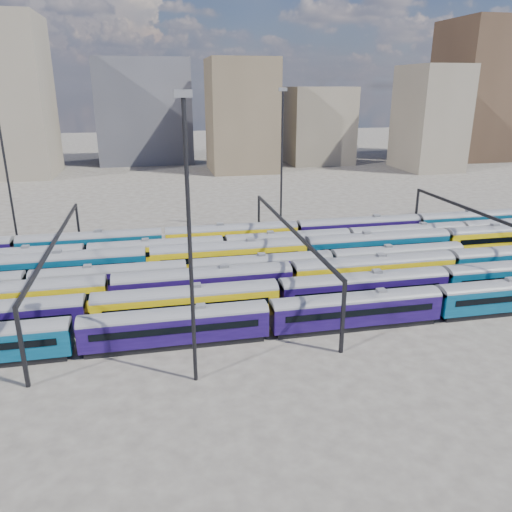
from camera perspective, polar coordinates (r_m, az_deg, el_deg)
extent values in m
plane|color=#423D37|center=(67.98, -4.39, -3.55)|extent=(500.00, 500.00, 0.00)
cube|color=black|center=(53.84, -9.09, -9.68)|extent=(18.41, 2.39, 0.68)
cube|color=#120736|center=(53.03, -9.19, -8.02)|extent=(19.38, 2.81, 2.81)
cylinder|color=#4C4C51|center=(52.42, -9.27, -6.65)|extent=(19.38, 2.81, 2.81)
cube|color=black|center=(51.61, -9.12, -8.40)|extent=(17.05, 0.06, 0.73)
cube|color=black|center=(54.16, -9.29, -7.04)|extent=(17.05, 0.06, 0.73)
cube|color=slate|center=(52.11, -9.31, -5.91)|extent=(0.97, 0.87, 0.34)
cube|color=black|center=(57.89, 11.22, -7.67)|extent=(18.41, 2.39, 0.68)
cube|color=#120736|center=(57.15, 11.33, -6.11)|extent=(19.38, 2.81, 2.81)
cylinder|color=#4C4C51|center=(56.58, 11.43, -4.82)|extent=(19.38, 2.81, 2.81)
cube|color=black|center=(55.83, 11.92, -6.39)|extent=(17.05, 0.06, 0.73)
cube|color=black|center=(58.20, 10.82, -5.24)|extent=(17.05, 0.06, 0.73)
cube|color=slate|center=(56.29, 11.47, -4.12)|extent=(0.97, 0.87, 0.34)
cube|color=black|center=(67.84, 27.05, -5.42)|extent=(18.41, 2.39, 0.68)
cube|color=black|center=(68.10, 26.59, -3.36)|extent=(17.05, 0.06, 0.73)
cube|color=black|center=(58.34, -7.80, -7.23)|extent=(19.81, 2.57, 0.73)
cube|color=#B79607|center=(57.54, -7.88, -5.55)|extent=(20.85, 3.02, 3.02)
cylinder|color=#4C4C51|center=(56.94, -7.95, -4.17)|extent=(20.85, 3.02, 3.02)
cube|color=black|center=(56.00, -7.78, -5.85)|extent=(18.35, 0.06, 0.78)
cube|color=black|center=(58.79, -8.01, -4.62)|extent=(18.35, 0.06, 0.78)
cube|color=slate|center=(56.63, -7.99, -3.42)|extent=(1.04, 0.94, 0.36)
cube|color=black|center=(63.16, 12.07, -5.38)|extent=(19.81, 2.57, 0.73)
cube|color=#120736|center=(62.43, 12.18, -3.81)|extent=(20.85, 3.02, 3.02)
cylinder|color=#4C4C51|center=(61.87, 12.28, -2.51)|extent=(20.85, 3.02, 3.02)
cube|color=black|center=(61.01, 12.78, -4.03)|extent=(18.35, 0.06, 0.78)
cube|color=black|center=(63.59, 11.66, -2.99)|extent=(18.35, 0.06, 0.78)
cube|color=slate|center=(61.59, 12.33, -1.82)|extent=(1.04, 0.94, 0.36)
cube|color=black|center=(74.50, 27.02, -1.46)|extent=(18.35, 0.06, 0.78)
cube|color=black|center=(65.09, -26.17, -6.24)|extent=(20.82, 2.70, 0.77)
cube|color=#B79607|center=(64.34, -26.43, -4.64)|extent=(21.92, 3.18, 3.18)
cylinder|color=#4C4C51|center=(63.78, -26.63, -3.33)|extent=(21.92, 3.18, 3.18)
cube|color=black|center=(62.77, -26.81, -4.89)|extent=(19.29, 0.06, 0.82)
cube|color=black|center=(65.65, -26.15, -3.79)|extent=(19.29, 0.06, 0.82)
cube|color=slate|center=(63.49, -26.74, -2.62)|extent=(1.10, 0.99, 0.38)
cube|color=black|center=(63.02, -5.94, -5.08)|extent=(20.82, 2.70, 0.77)
cube|color=#120736|center=(62.25, -6.00, -3.42)|extent=(21.92, 3.18, 3.18)
cylinder|color=#4C4C51|center=(61.66, -6.05, -2.05)|extent=(21.92, 3.18, 3.18)
cube|color=black|center=(60.62, -5.85, -3.65)|extent=(19.29, 0.06, 0.82)
cube|color=black|center=(63.59, -6.17, -2.56)|extent=(19.29, 0.06, 0.82)
cube|color=slate|center=(61.37, -6.08, -1.32)|extent=(1.10, 0.99, 0.38)
cube|color=black|center=(68.70, 13.10, -3.41)|extent=(20.82, 2.70, 0.77)
cube|color=#B79607|center=(68.00, 13.22, -1.87)|extent=(21.92, 3.18, 3.18)
cylinder|color=#4C4C51|center=(67.46, 13.32, -0.61)|extent=(21.92, 3.18, 3.18)
cube|color=black|center=(66.51, 13.81, -2.04)|extent=(19.29, 0.06, 0.82)
cube|color=black|center=(69.23, 12.70, -1.12)|extent=(19.29, 0.06, 0.82)
cube|color=slate|center=(67.19, 13.37, 0.07)|extent=(1.10, 0.99, 0.38)
cube|color=black|center=(67.68, -16.16, -4.07)|extent=(18.43, 2.39, 0.68)
cube|color=#120736|center=(67.05, -16.29, -2.69)|extent=(19.40, 2.81, 2.81)
cylinder|color=#4C4C51|center=(66.56, -16.40, -1.57)|extent=(19.40, 2.81, 2.81)
cube|color=black|center=(65.60, -16.40, -2.87)|extent=(17.07, 0.06, 0.73)
cube|color=black|center=(68.26, -16.24, -2.00)|extent=(17.07, 0.06, 0.73)
cube|color=slate|center=(66.31, -16.46, -0.96)|extent=(0.97, 0.87, 0.34)
cube|color=black|center=(68.82, 0.66, -2.90)|extent=(18.43, 2.39, 0.68)
cube|color=#120736|center=(68.19, 0.66, -1.53)|extent=(19.40, 2.81, 2.81)
cylinder|color=#4C4C51|center=(67.71, 0.67, -0.42)|extent=(19.40, 2.81, 2.81)
cube|color=black|center=(66.77, 0.93, -1.68)|extent=(17.07, 0.06, 0.73)
cube|color=black|center=(69.38, 0.41, -0.87)|extent=(17.07, 0.06, 0.73)
cube|color=slate|center=(67.47, 0.67, 0.18)|extent=(0.97, 0.87, 0.34)
cube|color=black|center=(75.44, 15.67, -1.64)|extent=(18.43, 2.39, 0.68)
cube|color=#04304A|center=(74.86, 15.79, -0.38)|extent=(19.40, 2.81, 2.81)
cylinder|color=#4C4C51|center=(74.43, 15.88, 0.64)|extent=(19.40, 2.81, 2.81)
cube|color=black|center=(73.57, 16.31, -0.49)|extent=(17.07, 0.06, 0.73)
cube|color=black|center=(75.95, 15.33, 0.20)|extent=(17.07, 0.06, 0.73)
cube|color=slate|center=(74.21, 15.93, 1.19)|extent=(0.97, 0.87, 0.34)
cube|color=black|center=(73.17, -21.11, -2.83)|extent=(21.23, 2.75, 0.78)
cube|color=#04304A|center=(72.49, -21.30, -1.35)|extent=(22.35, 3.24, 3.24)
cylinder|color=#4C4C51|center=(71.98, -21.45, -0.14)|extent=(22.35, 3.24, 3.24)
cube|color=black|center=(70.84, -21.53, -1.51)|extent=(19.66, 0.06, 0.84)
cube|color=black|center=(73.90, -21.15, -0.64)|extent=(19.66, 0.06, 0.84)
cube|color=slate|center=(71.73, -21.53, 0.51)|extent=(1.12, 1.01, 0.39)
cube|color=black|center=(72.75, -3.05, -1.65)|extent=(21.23, 2.75, 0.78)
cube|color=#B79607|center=(72.07, -3.07, -0.15)|extent=(22.35, 3.24, 3.24)
cylinder|color=#4C4C51|center=(71.56, -3.10, 1.07)|extent=(22.35, 3.24, 3.24)
cube|color=black|center=(70.41, -2.87, -0.28)|extent=(19.66, 0.06, 0.84)
cube|color=black|center=(73.49, -3.28, 0.54)|extent=(19.66, 0.06, 0.84)
cube|color=slate|center=(71.30, -3.11, 1.74)|extent=(1.12, 1.01, 0.39)
cube|color=black|center=(79.28, 13.56, -0.41)|extent=(21.23, 2.75, 0.78)
cube|color=#04304A|center=(78.66, 13.67, 0.97)|extent=(22.35, 3.24, 3.24)
cylinder|color=#4C4C51|center=(78.19, 13.77, 2.10)|extent=(22.35, 3.24, 3.24)
cube|color=black|center=(77.14, 14.21, 0.87)|extent=(19.66, 0.06, 0.84)
cube|color=black|center=(79.95, 13.20, 1.59)|extent=(19.66, 0.06, 0.84)
cube|color=slate|center=(77.95, 13.81, 2.70)|extent=(1.12, 1.01, 0.39)
cube|color=black|center=(91.27, 26.73, 0.59)|extent=(21.23, 2.75, 0.78)
cube|color=#B79607|center=(90.73, 26.91, 1.80)|extent=(22.35, 3.24, 3.24)
cylinder|color=#4C4C51|center=(90.33, 27.07, 2.78)|extent=(22.35, 3.24, 3.24)
cube|color=black|center=(91.86, 26.33, 2.33)|extent=(19.66, 0.06, 0.84)
cube|color=slate|center=(90.12, 27.15, 3.31)|extent=(1.12, 1.01, 0.39)
cube|color=black|center=(79.40, -25.96, -1.86)|extent=(18.75, 2.43, 0.69)
cube|color=#04304A|center=(78.85, -26.15, -0.65)|extent=(19.73, 2.86, 2.86)
cylinder|color=#4C4C51|center=(78.43, -26.29, 0.34)|extent=(19.73, 2.86, 2.86)
cube|color=black|center=(77.42, -26.42, -0.76)|extent=(17.37, 0.06, 0.74)
cube|color=black|center=(80.08, -25.95, -0.08)|extent=(17.37, 0.06, 0.74)
cube|color=slate|center=(78.22, -26.37, 0.87)|extent=(0.99, 0.89, 0.35)
cube|color=black|center=(76.75, -11.15, -0.92)|extent=(18.75, 2.43, 0.69)
cube|color=#B79607|center=(76.18, -11.23, 0.34)|extent=(19.73, 2.86, 2.86)
cylinder|color=#4C4C51|center=(75.75, -11.30, 1.37)|extent=(19.73, 2.86, 2.86)
cube|color=black|center=(74.70, -11.23, 0.24)|extent=(17.37, 0.06, 0.74)
cube|color=black|center=(77.46, -11.27, 0.91)|extent=(17.37, 0.06, 0.74)
cube|color=slate|center=(75.53, -11.34, 1.92)|extent=(0.99, 0.89, 0.35)
cube|color=black|center=(79.40, 3.65, 0.09)|extent=(18.75, 2.43, 0.69)
cube|color=#120736|center=(78.85, 3.68, 1.31)|extent=(19.73, 2.86, 2.86)
cylinder|color=#4C4C51|center=(78.43, 3.70, 2.30)|extent=(19.73, 2.86, 2.86)
cube|color=black|center=(77.41, 3.97, 1.23)|extent=(17.37, 0.06, 0.74)
cube|color=black|center=(80.08, 3.41, 1.85)|extent=(17.37, 0.06, 0.74)
cube|color=slate|center=(78.21, 3.71, 2.84)|extent=(0.99, 0.89, 0.35)
cube|color=black|center=(86.85, 16.70, 0.97)|extent=(18.75, 2.43, 0.69)
cube|color=#B79607|center=(86.35, 16.81, 2.09)|extent=(19.73, 2.86, 2.86)
cylinder|color=#4C4C51|center=(85.97, 16.90, 3.00)|extent=(19.73, 2.86, 2.86)
cube|color=black|center=(85.04, 17.29, 2.03)|extent=(17.37, 0.06, 0.74)
cube|color=black|center=(87.48, 16.39, 2.57)|extent=(17.37, 0.06, 0.74)
cube|color=slate|center=(85.77, 16.95, 3.49)|extent=(0.99, 0.89, 0.35)
cube|color=black|center=(98.03, 27.25, 1.64)|extent=(18.75, 2.43, 0.69)
cube|color=black|center=(98.58, 26.92, 3.07)|extent=(17.37, 0.06, 0.74)
cube|color=black|center=(82.07, -18.12, -0.19)|extent=(20.39, 2.65, 0.75)
cube|color=#04304A|center=(81.49, -18.25, 1.10)|extent=(21.46, 3.11, 3.11)
cylinder|color=#4C4C51|center=(81.06, -18.37, 2.14)|extent=(21.46, 3.11, 3.11)
cube|color=black|center=(79.89, -18.39, 1.01)|extent=(18.89, 0.06, 0.80)
cube|color=black|center=(82.89, -18.18, 1.67)|extent=(18.89, 0.06, 0.80)
cube|color=slate|center=(80.84, -18.42, 2.70)|extent=(1.07, 0.97, 0.38)
cube|color=black|center=(82.38, -2.73, 0.83)|extent=(20.39, 2.65, 0.75)
cube|color=#B79607|center=(81.81, -2.75, 2.11)|extent=(21.46, 3.11, 3.11)
cylinder|color=#4C4C51|center=(81.37, -2.77, 3.16)|extent=(21.46, 3.11, 3.11)
cube|color=black|center=(80.21, -2.58, 2.05)|extent=(18.89, 0.06, 0.80)
cube|color=black|center=(83.19, -2.93, 2.67)|extent=(18.89, 0.06, 0.80)
cube|color=slate|center=(81.15, -2.78, 3.73)|extent=(1.07, 0.97, 0.38)
cube|color=black|center=(88.38, 11.54, 1.72)|extent=(20.39, 2.65, 0.75)
cube|color=#120736|center=(87.85, 11.62, 2.92)|extent=(21.46, 3.11, 3.11)
cylinder|color=#4C4C51|center=(87.44, 11.69, 3.90)|extent=(21.46, 3.11, 3.11)
cube|color=black|center=(86.36, 12.04, 2.88)|extent=(18.89, 0.06, 0.80)
cube|color=black|center=(89.14, 11.24, 3.43)|extent=(18.89, 0.06, 0.80)
cube|color=slate|center=(87.24, 11.72, 4.43)|extent=(1.07, 0.97, 0.38)
cube|color=black|center=(99.04, 23.38, 2.38)|extent=(20.39, 2.65, 0.75)
cube|color=#04304A|center=(98.57, 23.52, 3.46)|extent=(21.46, 3.11, 3.11)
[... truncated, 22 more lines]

